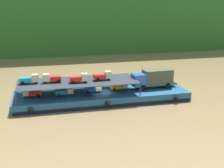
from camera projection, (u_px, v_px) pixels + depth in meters
ground_plane at (102, 101)px, 47.44m from camera, size 400.00×400.00×0.00m
cargo_barge at (102, 96)px, 47.22m from camera, size 27.56×8.31×1.50m
covered_lorry at (153, 78)px, 48.82m from camera, size 7.93×2.59×3.10m
cargo_rack at (78, 82)px, 45.65m from camera, size 18.36×6.93×2.00m
mini_truck_lower_stern at (31, 92)px, 44.40m from camera, size 2.78×1.28×1.38m
mini_truck_lower_aft at (65, 91)px, 45.01m from camera, size 2.75×1.22×1.38m
mini_truck_lower_mid at (93, 88)px, 46.65m from camera, size 2.79×1.29×1.38m
mini_truck_lower_fore at (119, 86)px, 47.99m from camera, size 2.76×1.24×1.38m
mini_truck_upper_stern at (29, 79)px, 44.11m from camera, size 2.75×1.21×1.38m
mini_truck_upper_mid at (52, 78)px, 44.77m from camera, size 2.76×1.23×1.38m
mini_truck_upper_fore at (79, 78)px, 44.73m from camera, size 2.79×1.29×1.38m
mini_truck_upper_bow at (103, 76)px, 46.16m from camera, size 2.78×1.27×1.38m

